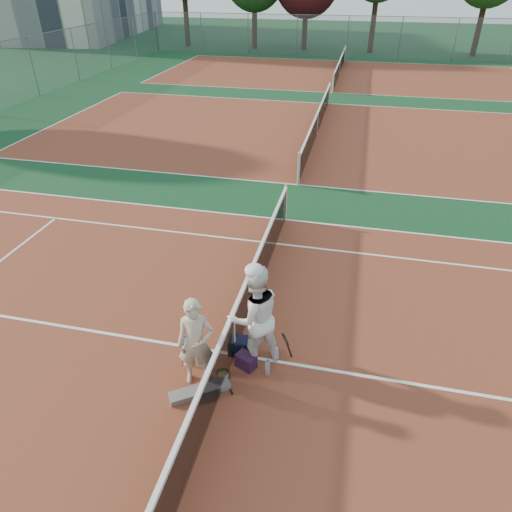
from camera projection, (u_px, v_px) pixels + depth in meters
The scene contains 17 objects.
ground at pixel (234, 355), 8.42m from camera, with size 130.00×130.00×0.00m, color #0F391D.
court_main at pixel (234, 354), 8.42m from camera, with size 23.77×10.97×0.01m, color brown.
court_far_a at pixel (317, 135), 19.55m from camera, with size 23.77×10.97×0.01m, color brown.
court_far_b at pixel (339, 74), 30.67m from camera, with size 23.77×10.97×0.01m, color brown.
net_main at pixel (234, 334), 8.15m from camera, with size 0.10×10.98×1.02m, color black, non-canonical shape.
net_far_a at pixel (317, 123), 19.27m from camera, with size 0.10×10.98×1.02m, color black, non-canonical shape.
net_far_b at pixel (340, 66), 30.40m from camera, with size 0.10×10.98×1.02m, color black, non-canonical shape.
fence_back at pixel (347, 37), 35.65m from camera, with size 32.00×0.06×3.00m, color slate, non-canonical shape.
player_a at pixel (196, 343), 7.47m from camera, with size 0.61×0.40×1.68m, color #BFAD94.
player_b at pixel (254, 316), 7.82m from camera, with size 0.96×0.75×1.98m, color white.
racket_red at pixel (188, 350), 8.11m from camera, with size 0.20×0.27×0.58m, color maroon, non-canonical shape.
racket_black_held at pixel (285, 347), 8.18m from camera, with size 0.21×0.27×0.58m, color black, non-canonical shape.
racket_spare at pixel (223, 375), 7.98m from camera, with size 0.60×0.27×0.03m, color black, non-canonical shape.
sports_bag_navy at pixel (240, 346), 8.39m from camera, with size 0.40×0.28×0.32m, color black.
sports_bag_purple at pixel (246, 361), 8.09m from camera, with size 0.34×0.23×0.28m, color black.
net_cover_canvas at pixel (200, 391), 7.63m from camera, with size 1.03×0.24×0.11m, color #67615D.
water_bottle at pixel (268, 368), 7.94m from camera, with size 0.09×0.09×0.30m, color silver.
Camera 1 is at (1.75, -5.90, 6.04)m, focal length 32.00 mm.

